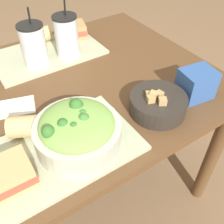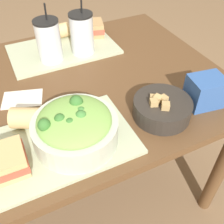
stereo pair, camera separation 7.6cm
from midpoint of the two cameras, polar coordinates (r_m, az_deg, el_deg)
The scene contains 14 objects.
ground_plane at distance 1.51m, azimuth -13.74°, elevation -18.53°, with size 12.00×12.00×0.00m, color #846647.
dining_table at distance 1.03m, azimuth -19.35°, elevation -1.63°, with size 1.45×0.88×0.70m.
tray_near at distance 0.78m, azimuth -14.20°, elevation -8.30°, with size 0.46×0.28×0.01m.
tray_far at distance 1.20m, azimuth -15.64°, elevation 12.12°, with size 0.46×0.28×0.01m.
salad_bowl at distance 0.73m, azimuth -10.51°, elevation -4.16°, with size 0.24×0.24×0.12m.
soup_bowl at distance 0.86m, azimuth 7.48°, elevation 1.75°, with size 0.19×0.19×0.08m.
sandwich_near at distance 0.72m, azimuth -24.73°, elevation -12.59°, with size 0.12×0.11×0.06m.
baguette_near at distance 0.81m, azimuth -20.07°, elevation -3.02°, with size 0.13×0.11×0.06m.
sandwich_far at distance 1.29m, azimuth -10.38°, elevation 17.01°, with size 0.14×0.13×0.06m.
baguette_far at distance 1.28m, azimuth -17.03°, elevation 15.66°, with size 0.10×0.07×0.06m.
drink_cup_dark at distance 1.09m, azimuth -18.60°, elevation 13.27°, with size 0.10×0.10×0.23m.
drink_cup_red at distance 1.13m, azimuth -11.81°, elevation 15.61°, with size 0.10×0.10×0.23m.
chip_bag at distance 0.94m, azimuth 15.68°, elevation 5.82°, with size 0.13×0.11×0.10m.
napkin_folded at distance 0.96m, azimuth -22.68°, elevation 0.83°, with size 0.16×0.13×0.00m.
Camera 1 is at (-0.13, -0.74, 1.30)m, focal length 42.00 mm.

